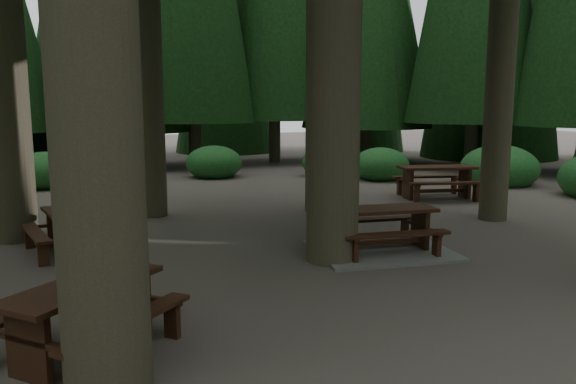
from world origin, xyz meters
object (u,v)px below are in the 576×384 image
object	(u,v)px
picnic_table_b	(69,226)
picnic_table_d	(437,177)
picnic_table_a	(382,237)
picnic_table_e	(84,307)

from	to	relation	value
picnic_table_b	picnic_table_d	world-z (taller)	picnic_table_d
picnic_table_a	picnic_table_e	bearing A→B (deg)	-146.91
picnic_table_a	picnic_table_b	distance (m)	5.35
picnic_table_a	picnic_table_b	size ratio (longest dim) A/B	1.32
picnic_table_d	picnic_table_e	world-z (taller)	picnic_table_d
picnic_table_d	picnic_table_e	distance (m)	11.32
picnic_table_b	picnic_table_a	bearing A→B (deg)	-122.92
picnic_table_b	picnic_table_d	size ratio (longest dim) A/B	0.81
picnic_table_a	picnic_table_d	distance (m)	6.12
picnic_table_d	picnic_table_e	size ratio (longest dim) A/B	1.06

